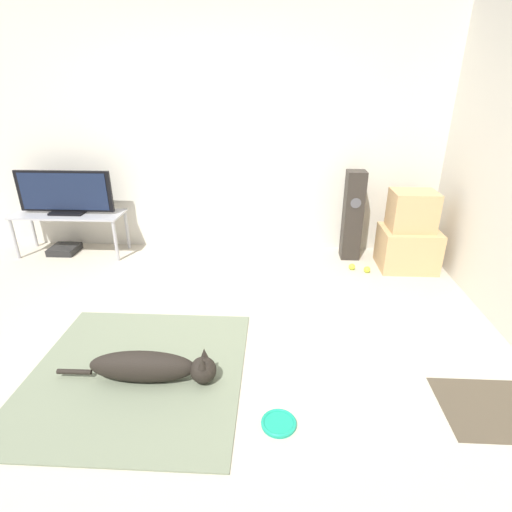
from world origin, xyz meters
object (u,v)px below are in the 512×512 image
Objects in this scene: tv_stand at (69,218)px; frisbee at (279,423)px; tennis_ball_near_speaker at (367,270)px; dog at (152,367)px; floor_speaker at (353,216)px; cardboard_box_lower at (407,248)px; tennis_ball_by_boxes at (352,267)px; game_console at (65,249)px; tv at (65,193)px; cardboard_box_upper at (412,211)px.

frisbee is at bearing -45.70° from tv_stand.
dog is at bearing -135.22° from tennis_ball_near_speaker.
cardboard_box_lower is at bearing -22.94° from floor_speaker.
floor_speaker reaches higher than frisbee.
dog is 0.89m from frisbee.
tv_stand is at bearing 174.77° from tennis_ball_by_boxes.
frisbee is 2.57m from cardboard_box_lower.
cardboard_box_lower reaches higher than tennis_ball_by_boxes.
game_console is (-0.13, 0.01, -0.38)m from tv_stand.
tennis_ball_by_boxes is (3.08, -0.28, -0.38)m from tv_stand.
tennis_ball_by_boxes is (0.76, 2.09, 0.02)m from frisbee.
cardboard_box_lower reaches higher than frisbee.
game_console is at bearing 135.80° from frisbee.
game_console reaches higher than frisbee.
tennis_ball_near_speaker is (0.91, 2.03, 0.02)m from frisbee.
tennis_ball_near_speaker is 0.22× the size of game_console.
frisbee is 2.59m from floor_speaker.
game_console is (-3.23, -0.04, -0.44)m from floor_speaker.
floor_speaker reaches higher than cardboard_box_lower.
floor_speaker reaches higher than game_console.
dog reaches higher than tennis_ball_near_speaker.
frisbee is 0.69× the size of game_console.
game_console is at bearing 176.87° from tv.
tv_stand is at bearing 177.10° from cardboard_box_lower.
cardboard_box_upper is at bearing 11.09° from tennis_ball_by_boxes.
dog is 1.86× the size of cardboard_box_lower.
tv_stand is 1.14× the size of tv.
dog is 2.43m from tennis_ball_near_speaker.
tennis_ball_by_boxes is (3.08, -0.28, -0.67)m from tv.
cardboard_box_upper is 0.60m from floor_speaker.
tennis_ball_near_speaker is at bearing -159.78° from cardboard_box_lower.
cardboard_box_upper is 6.51× the size of tennis_ball_near_speaker.
frisbee is 3.39m from tv.
tennis_ball_near_speaker is (0.14, -0.06, 0.00)m from tennis_ball_by_boxes.
game_console is (-3.21, 0.29, 0.00)m from tennis_ball_by_boxes.
floor_speaker is 14.58× the size of tennis_ball_by_boxes.
dog is 2.56m from tv_stand.
cardboard_box_upper reaches higher than cardboard_box_lower.
tv is 15.64× the size of tennis_ball_near_speaker.
tv reaches higher than dog.
tv_stand is at bearing -4.28° from game_console.
frisbee is at bearing -109.99° from tennis_ball_by_boxes.
tv_stand is 17.87× the size of tennis_ball_by_boxes.
cardboard_box_lower is 0.41m from cardboard_box_upper.
game_console is (-3.36, 0.35, 0.00)m from tennis_ball_near_speaker.
cardboard_box_lower reaches higher than tennis_ball_near_speaker.
dog is 2.85m from cardboard_box_lower.
floor_speaker is 0.61m from tennis_ball_near_speaker.
game_console is (-2.45, 2.39, 0.02)m from frisbee.
frisbee is at bearing -21.51° from dog.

